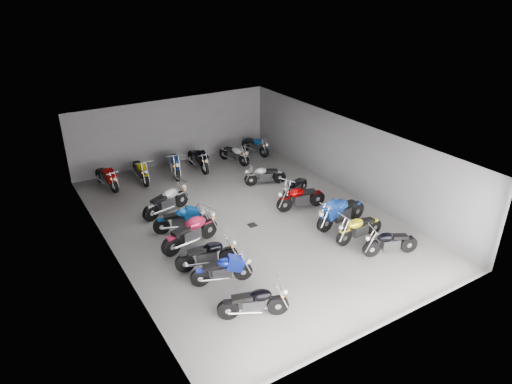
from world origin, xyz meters
TOP-DOWN VIEW (x-y plane):
  - ground at (0.00, 0.00)m, footprint 14.00×14.00m
  - wall_back at (0.00, 7.00)m, footprint 10.00×0.10m
  - wall_left at (-5.00, 0.00)m, footprint 0.10×14.00m
  - wall_right at (5.00, 0.00)m, footprint 0.10×14.00m
  - ceiling at (0.00, 0.00)m, footprint 10.00×14.00m
  - drain_grate at (0.00, -0.50)m, footprint 0.32×0.32m
  - motorcycle_left_a at (-2.56, -4.84)m, footprint 1.87×0.92m
  - motorcycle_left_b at (-2.58, -3.03)m, footprint 1.86×0.70m
  - motorcycle_left_c at (-2.61, -2.08)m, footprint 2.01×0.64m
  - motorcycle_left_d at (-2.53, -0.62)m, footprint 2.29×0.71m
  - motorcycle_left_e at (-2.43, 0.50)m, footprint 1.95×0.65m
  - motorcycle_left_f at (-2.35, 2.09)m, footprint 2.12×0.83m
  - motorcycle_right_a at (2.91, -4.58)m, footprint 1.87×0.77m
  - motorcycle_right_b at (2.67, -3.35)m, footprint 2.01×0.39m
  - motorcycle_right_c at (2.81, -2.22)m, footprint 2.34×0.51m
  - motorcycle_right_d at (2.33, -0.35)m, footprint 2.09×0.54m
  - motorcycle_right_e at (2.73, 0.58)m, footprint 1.79×0.92m
  - motorcycle_right_f at (2.37, 2.36)m, footprint 1.83×0.72m
  - motorcycle_back_a at (-3.72, 5.69)m, footprint 0.54×2.05m
  - motorcycle_back_b at (-2.21, 5.61)m, footprint 0.44×2.13m
  - motorcycle_back_c at (-0.60, 5.48)m, footprint 0.75×2.24m
  - motorcycle_back_d at (0.60, 5.50)m, footprint 0.43×2.19m
  - motorcycle_back_e at (2.47, 5.31)m, footprint 0.71×1.93m
  - motorcycle_back_f at (4.01, 5.82)m, footprint 0.54×1.98m

SIDE VIEW (x-z plane):
  - ground at x=0.00m, z-range 0.00..0.00m
  - drain_grate at x=0.00m, z-range 0.00..0.01m
  - motorcycle_right_f at x=2.37m, z-range 0.04..0.87m
  - motorcycle_right_e at x=2.73m, z-range 0.04..0.88m
  - motorcycle_left_b at x=-2.58m, z-range 0.04..0.88m
  - motorcycle_right_a at x=2.91m, z-range 0.04..0.89m
  - motorcycle_back_e at x=2.47m, z-range 0.04..0.91m
  - motorcycle_left_e at x=-2.43m, z-range 0.04..0.91m
  - motorcycle_left_a at x=-2.56m, z-range 0.04..0.91m
  - motorcycle_back_f at x=4.01m, z-range 0.04..0.92m
  - motorcycle_right_b at x=2.67m, z-range 0.04..0.93m
  - motorcycle_left_c at x=-2.61m, z-range 0.04..0.94m
  - motorcycle_back_a at x=-3.72m, z-range 0.04..0.95m
  - motorcycle_right_d at x=2.33m, z-range 0.04..0.96m
  - motorcycle_back_b at x=-2.21m, z-range 0.04..0.98m
  - motorcycle_left_f at x=-2.35m, z-range 0.04..1.01m
  - motorcycle_back_d at x=0.60m, z-range 0.04..1.01m
  - motorcycle_back_c at x=-0.60m, z-range 0.05..1.05m
  - motorcycle_left_d at x=-2.53m, z-range 0.05..1.07m
  - motorcycle_right_c at x=2.81m, z-range 0.05..1.08m
  - wall_back at x=0.00m, z-range 0.00..3.20m
  - wall_left at x=-5.00m, z-range 0.00..3.20m
  - wall_right at x=5.00m, z-range 0.00..3.20m
  - ceiling at x=0.00m, z-range 3.20..3.24m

